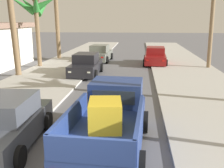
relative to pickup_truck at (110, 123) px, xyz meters
The scene contains 10 objects.
sidewalk_left 10.10m from the pickup_truck, 121.88° to the left, with size 5.05×60.00×0.12m, color #B2AFA8.
sidewalk_right 9.62m from the pickup_truck, 63.12° to the left, with size 5.05×60.00×0.12m, color #B2AFA8.
curb_left 9.56m from the pickup_truck, 116.13° to the left, with size 0.16×60.00×0.10m, color silver.
curb_right 9.17m from the pickup_truck, 69.41° to the left, with size 0.16×60.00×0.10m, color silver.
pickup_truck is the anchor object (origin of this frame).
car_right_near 3.24m from the pickup_truck, behind, with size 2.18×4.32×1.54m.
car_left_mid 17.91m from the pickup_truck, 99.38° to the left, with size 2.21×4.34×1.54m.
car_right_mid 16.35m from the pickup_truck, 82.24° to the left, with size 2.17×4.32×1.54m.
car_left_far 11.37m from the pickup_truck, 104.94° to the left, with size 2.05×4.27×1.54m.
palm_tree_right_fore 16.10m from the pickup_truck, 118.36° to the left, with size 3.85×3.66×5.82m.
Camera 1 is at (1.31, -4.12, 3.84)m, focal length 43.16 mm.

